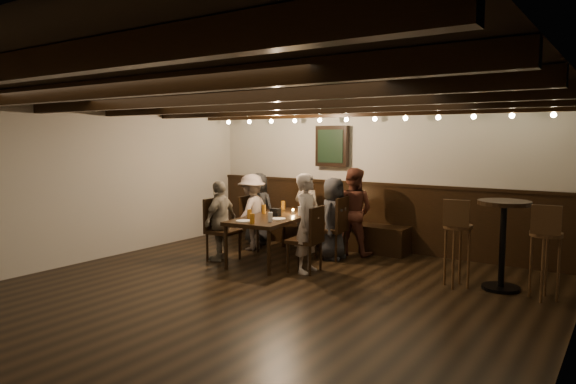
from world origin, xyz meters
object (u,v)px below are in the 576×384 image
Objects in this scene: dining_table at (277,219)px; bar_stool_left at (457,254)px; person_right_far at (308,223)px; person_bench_centre at (307,211)px; person_left_far at (221,221)px; person_bench_right at (353,211)px; person_right_near at (333,219)px; person_left_near at (252,212)px; chair_left_far at (222,242)px; person_bench_left at (258,208)px; bar_stool_right at (544,264)px; chair_left_near at (253,233)px; chair_right_far at (306,252)px; high_top_table at (503,232)px; chair_right_near at (331,240)px.

bar_stool_left reaches higher than dining_table.
person_right_far reaches higher than bar_stool_left.
person_bench_centre is 1.02× the size of person_left_far.
dining_table is 1.51× the size of person_bench_centre.
person_right_near is at bearing 71.57° from person_bench_right.
person_left_near is at bearing 59.04° from person_right_far.
person_bench_right is at bearing 129.80° from chair_left_far.
person_bench_left is 0.90× the size of person_bench_right.
person_bench_left is 1.12× the size of bar_stool_right.
chair_left_near is 1.70m from chair_right_far.
bar_stool_right is at bearing -103.34° from person_right_near.
dining_table is at bearing 135.00° from person_bench_left.
bar_stool_left is at bearing -157.54° from high_top_table.
chair_right_far is 0.97m from person_right_near.
chair_right_far is 1.70m from person_bench_centre.
chair_left_far is at bearing 64.35° from person_bench_centre.
chair_left_near is 0.96m from person_left_far.
chair_left_near is 4.04m from high_top_table.
chair_right_far is at bearing 179.95° from chair_right_near.
person_bench_left is at bearing -0.00° from person_bench_right.
person_bench_right is (0.91, -0.06, 0.07)m from person_bench_centre.
person_bench_centre reaches higher than bar_stool_right.
person_left_far is at bearing -177.64° from bar_stool_left.
chair_left_far is 1.76m from person_right_near.
dining_table is 2.04× the size of chair_right_far.
person_left_far is (-0.03, -0.00, 0.33)m from chair_left_far.
chair_left_near is 0.71× the size of person_left_near.
person_right_near reaches higher than chair_left_near.
person_bench_left is 2.13m from person_right_far.
person_bench_right reaches higher than person_bench_left.
person_left_near reaches higher than person_left_far.
high_top_table is (2.49, 0.65, 0.45)m from chair_right_far.
person_left_far is 1.10× the size of bar_stool_right.
person_bench_right is at bearing 105.26° from person_left_near.
person_left_far is 3.51m from bar_stool_left.
chair_left_near is 0.65× the size of person_right_far.
person_left_far reaches higher than bar_stool_right.
person_left_far is at bearing 63.43° from person_bench_centre.
chair_right_far is at bearing 82.40° from person_bench_right.
bar_stool_left is at bearing -83.15° from chair_right_far.
person_bench_right is 1.25× the size of bar_stool_right.
chair_right_near is (1.34, 1.04, 0.00)m from chair_left_far.
person_left_near reaches higher than bar_stool_left.
dining_table is 1.27m from person_bench_right.
high_top_table reaches higher than chair_right_far.
person_right_near is (1.46, 0.15, 0.36)m from chair_left_near.
chair_right_near is at bearing 168.50° from bar_stool_right.
bar_stool_right is at bearing 80.97° from chair_left_near.
high_top_table reaches higher than chair_right_near.
chair_left_near is at bearing 172.68° from bar_stool_right.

